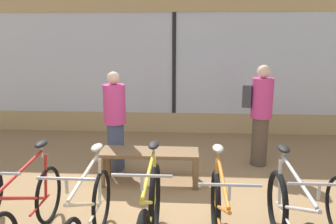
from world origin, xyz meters
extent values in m
cube|color=tan|center=(0.00, 3.84, 0.23)|extent=(12.00, 0.08, 0.45)
cube|color=silver|center=(0.00, 3.84, 1.52)|extent=(12.00, 0.04, 2.15)
cube|color=black|center=(0.00, 3.81, 1.52)|extent=(0.08, 0.02, 2.15)
torus|color=black|center=(-1.26, 0.06, 0.32)|extent=(0.04, 0.64, 0.64)
cylinder|color=red|center=(-1.26, -0.49, 0.56)|extent=(0.03, 0.95, 0.51)
cylinder|color=red|center=(-1.26, 0.02, 0.56)|extent=(0.03, 0.11, 0.49)
cylinder|color=red|center=(-1.26, -0.46, 0.84)|extent=(0.03, 0.88, 0.10)
cylinder|color=red|center=(-1.26, -0.17, 0.32)|extent=(0.03, 0.46, 0.03)
cylinder|color=#B2B2B7|center=(-1.26, -0.02, 0.87)|extent=(0.02, 0.02, 0.14)
ellipsoid|color=black|center=(-1.26, -0.02, 0.95)|extent=(0.11, 0.22, 0.06)
torus|color=black|center=(-0.62, -0.05, 0.33)|extent=(0.04, 0.67, 0.67)
cylinder|color=beige|center=(-0.62, -0.59, 0.57)|extent=(0.03, 0.93, 0.51)
cylinder|color=beige|center=(-0.62, -0.09, 0.57)|extent=(0.03, 0.11, 0.49)
cylinder|color=beige|center=(-0.62, -0.56, 0.85)|extent=(0.03, 0.86, 0.10)
cylinder|color=beige|center=(-0.62, -0.28, 0.33)|extent=(0.03, 0.45, 0.03)
cylinder|color=#B2B2B7|center=(-0.62, -0.13, 0.88)|extent=(0.02, 0.02, 0.14)
ellipsoid|color=#B2A893|center=(-0.62, -0.13, 0.96)|extent=(0.11, 0.22, 0.06)
cylinder|color=#B2B2B7|center=(-0.62, -0.99, 0.94)|extent=(0.02, 0.02, 0.12)
cylinder|color=#ADADB2|center=(-0.62, -0.99, 1.00)|extent=(0.46, 0.02, 0.02)
torus|color=black|center=(-0.04, -0.08, 0.38)|extent=(0.06, 0.76, 0.76)
cylinder|color=gold|center=(-0.04, -0.61, 0.62)|extent=(0.03, 0.92, 0.51)
cylinder|color=gold|center=(-0.04, -0.12, 0.62)|extent=(0.03, 0.11, 0.49)
cylinder|color=gold|center=(-0.04, -0.58, 0.89)|extent=(0.03, 0.85, 0.10)
cylinder|color=gold|center=(-0.04, -0.30, 0.38)|extent=(0.03, 0.44, 0.03)
cylinder|color=#B2B2B7|center=(-0.04, -0.16, 0.93)|extent=(0.02, 0.02, 0.14)
ellipsoid|color=black|center=(-0.04, -0.16, 1.01)|extent=(0.11, 0.22, 0.06)
cylinder|color=#B2B2B7|center=(-0.04, -1.00, 0.99)|extent=(0.02, 0.02, 0.12)
cylinder|color=#ADADB2|center=(-0.04, -1.00, 1.05)|extent=(0.46, 0.02, 0.02)
torus|color=black|center=(0.61, -0.03, 0.34)|extent=(0.06, 0.69, 0.69)
cylinder|color=orange|center=(0.61, -0.61, 0.58)|extent=(0.03, 1.01, 0.51)
cylinder|color=orange|center=(0.61, -0.07, 0.58)|extent=(0.03, 0.11, 0.49)
cylinder|color=orange|center=(0.61, -0.58, 0.86)|extent=(0.03, 0.94, 0.10)
cylinder|color=orange|center=(0.61, -0.28, 0.34)|extent=(0.03, 0.49, 0.03)
cylinder|color=#B2B2B7|center=(0.61, -0.11, 0.89)|extent=(0.02, 0.02, 0.14)
ellipsoid|color=#B2A893|center=(0.61, -0.11, 0.97)|extent=(0.11, 0.22, 0.06)
cylinder|color=#B2B2B7|center=(0.61, -1.05, 0.95)|extent=(0.02, 0.02, 0.12)
cylinder|color=#ADADB2|center=(0.61, -1.05, 1.01)|extent=(0.46, 0.02, 0.02)
torus|color=black|center=(1.27, 0.00, 0.34)|extent=(0.06, 0.68, 0.68)
cylinder|color=#BCBCC1|center=(1.27, -0.57, 0.58)|extent=(0.03, 0.99, 0.51)
cylinder|color=#BCBCC1|center=(1.27, -0.04, 0.58)|extent=(0.03, 0.11, 0.49)
cylinder|color=#BCBCC1|center=(1.27, -0.54, 0.86)|extent=(0.03, 0.92, 0.10)
cylinder|color=#BCBCC1|center=(1.27, -0.24, 0.34)|extent=(0.03, 0.48, 0.03)
cylinder|color=#B2B2B7|center=(1.27, -0.08, 0.89)|extent=(0.02, 0.02, 0.14)
ellipsoid|color=black|center=(1.27, -0.08, 0.97)|extent=(0.11, 0.22, 0.06)
cylinder|color=#B2B2B7|center=(1.27, -0.99, 0.95)|extent=(0.02, 0.02, 0.12)
cylinder|color=#ADADB2|center=(1.27, -0.99, 1.01)|extent=(0.46, 0.02, 0.02)
cube|color=brown|center=(-0.24, 1.15, 0.46)|extent=(1.40, 0.44, 0.05)
cube|color=brown|center=(-0.90, 0.97, 0.22)|extent=(0.08, 0.08, 0.44)
cube|color=brown|center=(0.42, 0.97, 0.22)|extent=(0.08, 0.08, 0.44)
cube|color=brown|center=(-0.90, 1.33, 0.22)|extent=(0.08, 0.08, 0.44)
cube|color=brown|center=(0.42, 1.33, 0.22)|extent=(0.08, 0.08, 0.44)
cylinder|color=brown|center=(1.49, 1.96, 0.40)|extent=(0.31, 0.31, 0.81)
cylinder|color=#D13D84|center=(1.49, 1.96, 1.13)|extent=(0.40, 0.40, 0.64)
sphere|color=beige|center=(1.49, 1.96, 1.55)|extent=(0.21, 0.21, 0.21)
cube|color=#38383D|center=(1.26, 2.01, 1.16)|extent=(0.18, 0.26, 0.36)
cylinder|color=#424C6B|center=(-0.83, 1.62, 0.38)|extent=(0.30, 0.30, 0.77)
cylinder|color=#D13D84|center=(-0.83, 1.62, 1.07)|extent=(0.39, 0.39, 0.61)
sphere|color=beige|center=(-0.83, 1.62, 1.47)|extent=(0.20, 0.20, 0.20)
camera|label=1|loc=(0.30, -3.27, 2.05)|focal=35.00mm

